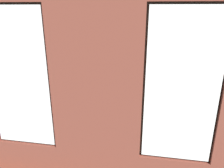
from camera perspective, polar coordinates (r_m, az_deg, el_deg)
name	(u,v)px	position (r m, az deg, el deg)	size (l,w,h in m)	color
ground_plane	(120,112)	(6.06, 2.04, -7.38)	(6.42, 5.87, 0.10)	brown
brick_wall_with_windows	(96,97)	(3.15, -4.17, -3.37)	(5.82, 0.30, 3.01)	brown
white_wall_right	(12,54)	(6.40, -24.56, 7.07)	(0.10, 4.87, 3.01)	silver
couch_by_window	(110,140)	(4.23, -0.51, -14.30)	(1.78, 0.87, 0.80)	black
couch_left	(209,111)	(5.76, 24.07, -6.45)	(0.95, 1.77, 0.80)	black
coffee_table	(102,98)	(5.96, -2.59, -3.63)	(1.29, 0.75, 0.40)	tan
cup_ceramic	(102,94)	(5.92, -2.60, -2.72)	(0.09, 0.09, 0.10)	#33567F
candle_jar	(97,93)	(6.04, -3.90, -2.32)	(0.08, 0.08, 0.09)	#B7333D
table_plant_small	(105,94)	(5.78, -1.92, -2.61)	(0.13, 0.13, 0.21)	brown
remote_silver	(87,96)	(5.93, -6.48, -3.22)	(0.05, 0.17, 0.02)	#B2B2B7
media_console	(29,98)	(6.56, -20.97, -3.42)	(0.94, 0.42, 0.56)	black
tv_flatscreen	(25,75)	(6.35, -21.67, 2.15)	(1.12, 0.20, 0.77)	black
potted_plant_mid_room_small	(155,87)	(6.98, 11.20, -0.90)	(0.29, 0.29, 0.47)	gray
potted_plant_near_tv	(28,104)	(5.47, -21.10, -4.99)	(0.45, 0.45, 0.83)	#9E5638
potted_plant_beside_window_right	(13,112)	(4.58, -24.54, -6.64)	(1.17, 1.03, 1.42)	#9E5638
potted_plant_foreground_right	(65,66)	(8.09, -12.08, 4.58)	(1.08, 1.18, 1.19)	gray
potted_plant_corner_near_left	(199,71)	(7.73, 21.86, 3.27)	(0.73, 0.73, 1.08)	beige
potted_plant_by_left_couch	(185,89)	(6.86, 18.47, -1.18)	(0.31, 0.31, 0.58)	#9E5638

